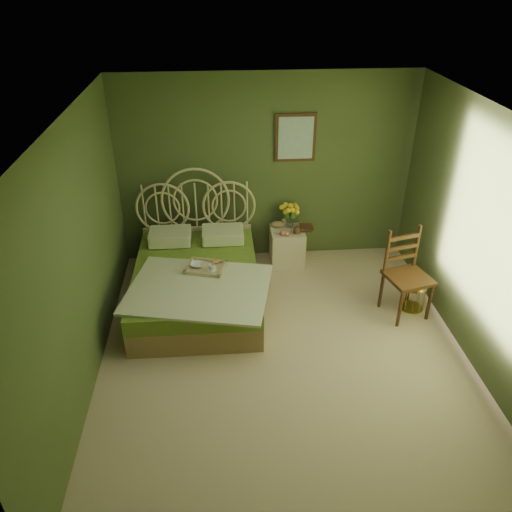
{
  "coord_description": "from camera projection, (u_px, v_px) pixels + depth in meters",
  "views": [
    {
      "loc": [
        -0.64,
        -4.14,
        3.76
      ],
      "look_at": [
        -0.24,
        1.0,
        0.69
      ],
      "focal_mm": 35.0,
      "sensor_mm": 36.0,
      "label": 1
    }
  ],
  "objects": [
    {
      "name": "cereal_bowl",
      "position": [
        197.0,
        265.0,
        6.08
      ],
      "size": [
        0.19,
        0.19,
        0.04
      ],
      "primitive_type": "imported",
      "rotation": [
        0.0,
        0.0,
        -0.17
      ],
      "color": "white",
      "rests_on": "bed"
    },
    {
      "name": "ceiling",
      "position": [
        293.0,
        121.0,
        4.18
      ],
      "size": [
        4.5,
        4.5,
        0.0
      ],
      "primitive_type": "plane",
      "rotation": [
        3.14,
        0.0,
        0.0
      ],
      "color": "silver",
      "rests_on": "wall_back"
    },
    {
      "name": "book_lower",
      "position": [
        300.0,
        229.0,
        6.98
      ],
      "size": [
        0.18,
        0.23,
        0.02
      ],
      "primitive_type": "imported",
      "rotation": [
        0.0,
        0.0,
        -0.08
      ],
      "color": "#381E0F",
      "rests_on": "nightstand"
    },
    {
      "name": "wall_left",
      "position": [
        79.0,
        262.0,
        4.71
      ],
      "size": [
        0.0,
        4.5,
        4.5
      ],
      "primitive_type": "plane",
      "rotation": [
        1.57,
        0.0,
        1.57
      ],
      "color": "#4A582E",
      "rests_on": "floor"
    },
    {
      "name": "wall_art",
      "position": [
        296.0,
        138.0,
        6.55
      ],
      "size": [
        0.54,
        0.04,
        0.64
      ],
      "color": "#361E0E",
      "rests_on": "wall_back"
    },
    {
      "name": "wall_back",
      "position": [
        266.0,
        170.0,
        6.78
      ],
      "size": [
        4.0,
        0.0,
        4.0
      ],
      "primitive_type": "plane",
      "rotation": [
        1.57,
        0.0,
        0.0
      ],
      "color": "#4A582E",
      "rests_on": "floor"
    },
    {
      "name": "floor",
      "position": [
        284.0,
        355.0,
        5.51
      ],
      "size": [
        4.5,
        4.5,
        0.0
      ],
      "primitive_type": "plane",
      "color": "#C9AD91",
      "rests_on": "ground"
    },
    {
      "name": "chair",
      "position": [
        407.0,
        268.0,
        5.95
      ],
      "size": [
        0.58,
        0.58,
        1.08
      ],
      "rotation": [
        0.0,
        0.0,
        0.26
      ],
      "color": "#361E0E",
      "rests_on": "floor"
    },
    {
      "name": "wall_right",
      "position": [
        486.0,
        246.0,
        4.98
      ],
      "size": [
        0.0,
        4.5,
        4.5
      ],
      "primitive_type": "plane",
      "rotation": [
        1.57,
        0.0,
        -1.57
      ],
      "color": "#4A582E",
      "rests_on": "floor"
    },
    {
      "name": "bed",
      "position": [
        197.0,
        279.0,
        6.26
      ],
      "size": [
        1.8,
        2.27,
        1.4
      ],
      "color": "#A47A52",
      "rests_on": "floor"
    },
    {
      "name": "birdcage",
      "position": [
        414.0,
        294.0,
        6.16
      ],
      "size": [
        0.28,
        0.28,
        0.43
      ],
      "rotation": [
        0.0,
        0.0,
        -0.3
      ],
      "color": "gold",
      "rests_on": "floor"
    },
    {
      "name": "nightstand",
      "position": [
        287.0,
        240.0,
        7.06
      ],
      "size": [
        0.47,
        0.47,
        0.94
      ],
      "color": "beige",
      "rests_on": "floor"
    },
    {
      "name": "coffee_cup",
      "position": [
        212.0,
        268.0,
        5.99
      ],
      "size": [
        0.1,
        0.1,
        0.08
      ],
      "primitive_type": "imported",
      "rotation": [
        0.0,
        0.0,
        -0.19
      ],
      "color": "white",
      "rests_on": "bed"
    },
    {
      "name": "book_upper",
      "position": [
        300.0,
        227.0,
        6.97
      ],
      "size": [
        0.18,
        0.24,
        0.02
      ],
      "primitive_type": "imported",
      "rotation": [
        0.0,
        0.0,
        -0.03
      ],
      "color": "#472819",
      "rests_on": "nightstand"
    }
  ]
}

